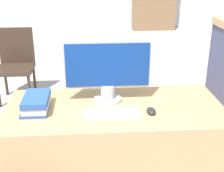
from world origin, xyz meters
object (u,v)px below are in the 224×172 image
(mouse, at_px, (151,111))
(far_chair, at_px, (16,61))
(keyboard, at_px, (112,113))
(book_stack, at_px, (36,103))
(monitor, at_px, (107,71))

(mouse, height_order, far_chair, far_chair)
(keyboard, distance_m, book_stack, 0.51)
(book_stack, bearing_deg, mouse, -7.63)
(keyboard, xyz_separation_m, far_chair, (-1.08, 2.08, -0.27))
(monitor, bearing_deg, book_stack, -166.53)
(far_chair, bearing_deg, mouse, -90.12)
(book_stack, xyz_separation_m, far_chair, (-0.58, 1.98, -0.32))
(monitor, bearing_deg, far_chair, 119.69)
(monitor, distance_m, mouse, 0.40)
(keyboard, xyz_separation_m, book_stack, (-0.50, 0.10, 0.04))
(monitor, height_order, far_chair, monitor)
(keyboard, relative_size, book_stack, 1.29)
(mouse, bearing_deg, monitor, 141.53)
(monitor, height_order, book_stack, monitor)
(keyboard, bearing_deg, book_stack, 168.30)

